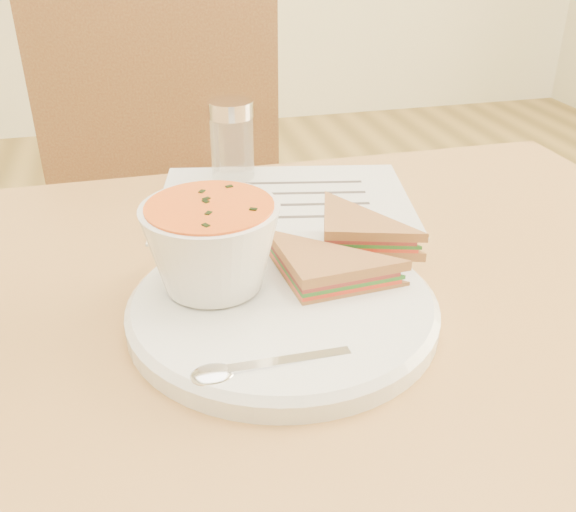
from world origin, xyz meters
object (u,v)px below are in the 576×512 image
object	(u,v)px
plate	(283,309)
condiment_shaker	(232,141)
chair_far	(155,283)
soup_bowl	(212,250)

from	to	relation	value
plate	condiment_shaker	distance (m)	0.34
condiment_shaker	chair_far	bearing A→B (deg)	123.21
chair_far	soup_bowl	xyz separation A→B (m)	(0.05, -0.48, 0.31)
soup_bowl	condiment_shaker	distance (m)	0.31
chair_far	condiment_shaker	distance (m)	0.37
soup_bowl	condiment_shaker	world-z (taller)	condiment_shaker
soup_bowl	condiment_shaker	bearing A→B (deg)	76.85
plate	soup_bowl	size ratio (longest dim) A/B	2.27
plate	chair_far	bearing A→B (deg)	101.20
plate	soup_bowl	xyz separation A→B (m)	(-0.06, 0.03, 0.05)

